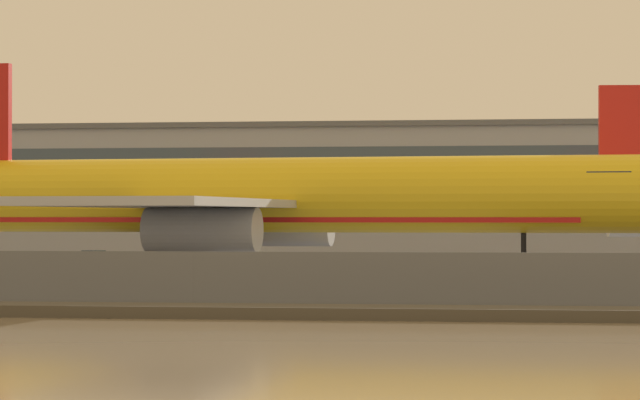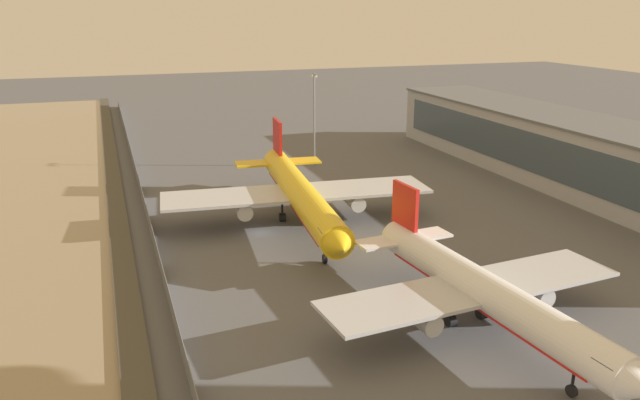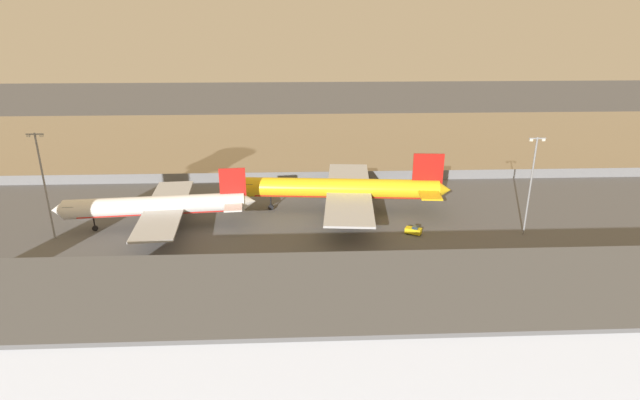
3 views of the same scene
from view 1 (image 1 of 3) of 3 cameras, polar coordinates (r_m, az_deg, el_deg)
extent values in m
plane|color=#565659|center=(83.50, -2.38, -3.49)|extent=(500.00, 500.00, 0.00)
cube|color=#474238|center=(63.45, -5.67, -4.17)|extent=(320.00, 3.00, 0.50)
cube|color=slate|center=(67.77, -4.78, -3.05)|extent=(280.00, 0.08, 2.61)
cylinder|color=slate|center=(67.77, -4.78, -3.05)|extent=(0.10, 0.10, 2.61)
cylinder|color=yellow|center=(90.27, -2.20, 0.19)|extent=(44.66, 8.55, 4.45)
cube|color=#232D3D|center=(87.13, 10.87, 0.59)|extent=(2.79, 3.99, 1.34)
cube|color=red|center=(90.26, -2.20, -0.59)|extent=(37.94, 7.04, 0.80)
cube|color=#B7BABF|center=(101.14, -1.82, -0.22)|extent=(11.71, 22.14, 0.45)
cube|color=#B7BABF|center=(80.72, -5.73, -0.11)|extent=(11.71, 22.14, 0.45)
cylinder|color=#B7BABF|center=(99.15, -1.33, -1.04)|extent=(6.42, 3.01, 2.45)
cylinder|color=#B7BABF|center=(81.92, -4.46, -1.13)|extent=(6.42, 3.01, 2.45)
cylinder|color=black|center=(87.47, 7.68, -2.09)|extent=(0.31, 0.31, 2.60)
cylinder|color=black|center=(87.51, 7.68, -2.94)|extent=(1.29, 0.60, 1.25)
cylinder|color=black|center=(93.39, -3.66, -2.00)|extent=(0.36, 0.36, 2.60)
cylinder|color=black|center=(93.43, -3.67, -2.80)|extent=(1.52, 1.13, 1.43)
cylinder|color=black|center=(88.93, -4.54, -2.07)|extent=(0.36, 0.36, 2.60)
cylinder|color=black|center=(88.97, -4.54, -2.91)|extent=(1.52, 1.13, 1.43)
cone|color=white|center=(95.24, 10.13, -0.18)|extent=(2.92, 3.83, 3.60)
cube|color=white|center=(98.86, 11.77, -0.01)|extent=(4.18, 6.66, 0.32)
cube|color=yellow|center=(106.99, -8.37, -2.46)|extent=(3.58, 2.91, 1.11)
cube|color=#283847|center=(107.25, -8.52, -2.02)|extent=(1.59, 1.66, 0.50)
cylinder|color=black|center=(107.21, -9.01, -2.66)|extent=(0.72, 0.52, 0.70)
cylinder|color=black|center=(108.18, -8.50, -2.64)|extent=(0.72, 0.52, 0.70)
cylinder|color=black|center=(105.83, -8.24, -2.69)|extent=(0.72, 0.52, 0.70)
cylinder|color=black|center=(106.81, -7.73, -2.67)|extent=(0.72, 0.52, 0.70)
cube|color=#9EA3AD|center=(147.80, -0.63, 0.17)|extent=(106.27, 17.71, 12.43)
cube|color=#3D4C5B|center=(138.98, -1.18, 0.47)|extent=(97.77, 0.16, 7.46)
cube|color=#5B5E63|center=(148.03, -0.63, 2.67)|extent=(106.87, 18.31, 0.50)
camera|label=2|loc=(99.82, 57.92, 16.60)|focal=35.00mm
camera|label=3|loc=(198.50, 5.86, 10.02)|focal=28.00mm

